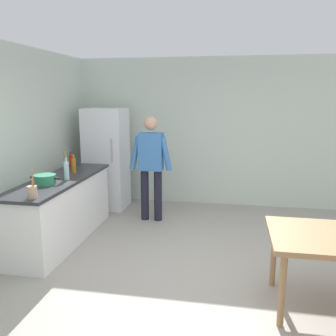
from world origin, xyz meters
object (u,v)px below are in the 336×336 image
at_px(cooking_pot, 45,179).
at_px(bottle_vinegar_tall, 66,160).
at_px(bottle_water_clear, 66,170).
at_px(bottle_oil_amber, 74,165).
at_px(refrigerator, 107,159).
at_px(utensil_jar, 32,191).
at_px(person, 151,162).
at_px(bottle_sauce_red, 71,160).

bearing_deg(cooking_pot, bottle_vinegar_tall, 100.06).
height_order(bottle_water_clear, bottle_oil_amber, bottle_water_clear).
height_order(refrigerator, bottle_water_clear, refrigerator).
xyz_separation_m(refrigerator, utensil_jar, (0.06, -2.55, 0.08)).
bearing_deg(bottle_oil_amber, refrigerator, 87.92).
distance_m(cooking_pot, bottle_vinegar_tall, 0.94).
relative_size(person, bottle_water_clear, 5.67).
bearing_deg(person, utensil_jar, -113.89).
height_order(utensil_jar, bottle_vinegar_tall, same).
bearing_deg(person, refrigerator, 149.77).
xyz_separation_m(bottle_water_clear, bottle_oil_amber, (-0.08, 0.39, -0.01)).
xyz_separation_m(bottle_water_clear, bottle_sauce_red, (-0.35, 0.87, -0.03)).
distance_m(bottle_vinegar_tall, bottle_sauce_red, 0.22).
relative_size(cooking_pot, bottle_oil_amber, 1.43).
height_order(bottle_water_clear, bottle_sauce_red, bottle_water_clear).
bearing_deg(bottle_vinegar_tall, bottle_sauce_red, 94.49).
bearing_deg(bottle_oil_amber, person, 35.17).
bearing_deg(person, bottle_water_clear, -129.97).
xyz_separation_m(bottle_vinegar_tall, bottle_sauce_red, (-0.02, 0.22, -0.04)).
bearing_deg(cooking_pot, person, 51.55).
distance_m(refrigerator, bottle_vinegar_tall, 1.05).
distance_m(person, bottle_sauce_red, 1.29).
bearing_deg(person, bottle_vinegar_tall, -160.59).
height_order(bottle_sauce_red, bottle_oil_amber, bottle_oil_amber).
bearing_deg(cooking_pot, refrigerator, 85.96).
relative_size(cooking_pot, bottle_vinegar_tall, 1.25).
height_order(refrigerator, bottle_oil_amber, refrigerator).
distance_m(utensil_jar, bottle_water_clear, 0.91).
relative_size(utensil_jar, bottle_water_clear, 1.07).
bearing_deg(cooking_pot, bottle_oil_amber, 82.29).
xyz_separation_m(utensil_jar, bottle_oil_amber, (-0.11, 1.30, 0.04)).
bearing_deg(utensil_jar, bottle_oil_amber, 94.84).
bearing_deg(bottle_sauce_red, bottle_oil_amber, -60.41).
height_order(bottle_vinegar_tall, bottle_sauce_red, bottle_vinegar_tall).
bearing_deg(bottle_sauce_red, utensil_jar, -77.88).
xyz_separation_m(cooking_pot, bottle_sauce_red, (-0.18, 1.14, 0.04)).
xyz_separation_m(person, utensil_jar, (-0.89, -2.00, 0.00)).
bearing_deg(bottle_water_clear, bottle_oil_amber, 101.23).
bearing_deg(bottle_water_clear, refrigerator, 91.13).
bearing_deg(bottle_oil_amber, bottle_sauce_red, 119.59).
height_order(utensil_jar, bottle_water_clear, utensil_jar).
height_order(refrigerator, cooking_pot, refrigerator).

